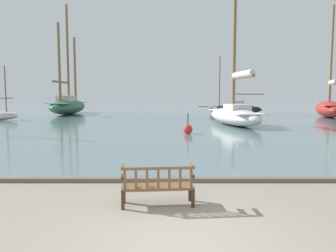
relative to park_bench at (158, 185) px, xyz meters
name	(u,v)px	position (x,y,z in m)	size (l,w,h in m)	color
ground_plane	(180,242)	(0.43, -1.82, -0.47)	(160.00, 160.00, 0.00)	gray
harbor_water	(170,111)	(0.43, 42.18, -0.43)	(100.00, 80.00, 0.08)	slate
quay_edge_kerb	(175,179)	(0.43, 2.03, -0.41)	(40.00, 0.30, 0.12)	#675F54
park_bench	(158,185)	(0.00, 0.00, 0.00)	(1.64, 0.66, 0.92)	#3D2A19
sailboat_outer_starboard	(69,104)	(-11.96, 32.84, 0.81)	(3.06, 10.38, 13.11)	#2D6647
sailboat_outer_port	(330,107)	(17.47, 27.82, 0.63)	(5.12, 9.88, 11.71)	maroon
sailboat_mid_starboard	(235,113)	(5.49, 18.80, 0.56)	(3.86, 10.78, 13.30)	silver
sailboat_nearest_starboard	(236,108)	(8.55, 33.30, 0.35)	(7.79, 2.50, 8.71)	black
channel_buoy	(188,129)	(1.44, 12.69, -0.09)	(0.57, 0.57, 1.27)	red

